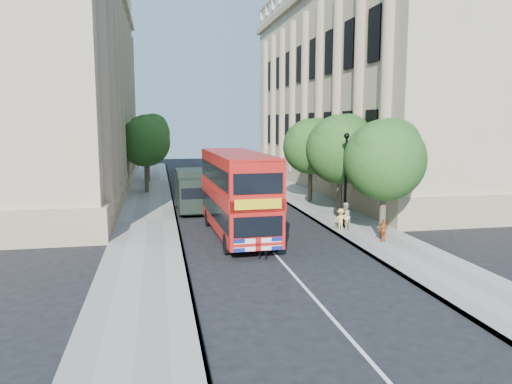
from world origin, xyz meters
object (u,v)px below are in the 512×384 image
lamp_post (346,184)px  box_van (192,192)px  double_decker_bus (237,192)px  police_constable (263,240)px  woman_pedestrian (345,216)px

lamp_post → box_van: lamp_post is taller
double_decker_bus → box_van: (-1.76, 7.49, -1.01)m
double_decker_bus → box_van: 7.76m
lamp_post → double_decker_bus: lamp_post is taller
double_decker_bus → police_constable: (0.44, -4.26, -1.53)m
lamp_post → woman_pedestrian: lamp_post is taller
double_decker_bus → woman_pedestrian: double_decker_bus is taller
double_decker_bus → woman_pedestrian: (5.84, 0.01, -1.49)m
woman_pedestrian → box_van: bearing=-82.9°
lamp_post → woman_pedestrian: (-0.30, -0.80, -1.65)m
lamp_post → box_van: bearing=139.8°
double_decker_bus → lamp_post: bearing=5.4°
box_van → police_constable: bearing=-80.6°
double_decker_bus → box_van: double_decker_bus is taller
lamp_post → double_decker_bus: size_ratio=0.56×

